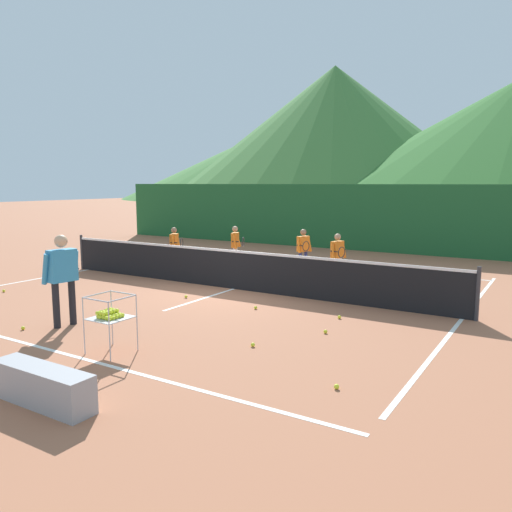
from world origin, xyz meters
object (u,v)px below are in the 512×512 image
tennis_ball_7 (4,291)px  student_0 (175,244)px  tennis_ball_1 (339,317)px  tennis_ball_2 (325,332)px  student_1 (236,243)px  instructor (63,272)px  student_3 (338,253)px  tennis_ball_5 (256,308)px  student_2 (303,247)px  tennis_ball_3 (253,345)px  tennis_ball_0 (186,297)px  ball_cart (110,315)px  tennis_ball_6 (337,387)px  tennis_net (234,269)px  courtside_bench (42,386)px  tennis_ball_4 (23,328)px

tennis_ball_7 → student_0: bearing=75.2°
tennis_ball_1 → tennis_ball_2: bearing=-80.9°
student_1 → tennis_ball_7: size_ratio=19.05×
instructor → tennis_ball_1: 5.25m
student_3 → tennis_ball_5: bearing=-94.0°
student_0 → student_2: bearing=20.4°
tennis_ball_1 → student_0: bearing=156.9°
tennis_ball_5 → tennis_ball_3: bearing=-59.3°
tennis_ball_0 → tennis_ball_2: 3.94m
student_3 → ball_cart: 7.25m
tennis_ball_6 → instructor: bearing=179.2°
tennis_ball_0 → tennis_net: bearing=75.3°
ball_cart → tennis_ball_3: 2.29m
ball_cart → courtside_bench: ball_cart is taller
student_0 → tennis_ball_7: student_0 is taller
ball_cart → tennis_ball_4: (-2.26, 0.01, -0.56)m
ball_cart → tennis_ball_4: ball_cart is taller
student_1 → student_3: 3.56m
student_3 → tennis_ball_2: (1.68, -4.55, -0.74)m
instructor → tennis_ball_2: 4.86m
tennis_ball_3 → tennis_ball_5: (-1.25, 2.10, 0.00)m
tennis_net → tennis_ball_6: bearing=-43.9°
ball_cart → tennis_ball_6: ball_cart is taller
tennis_net → instructor: size_ratio=6.68×
student_3 → student_1: bearing=173.6°
tennis_ball_6 → tennis_ball_2: bearing=117.3°
instructor → tennis_ball_0: (0.43, 2.94, -0.98)m
tennis_ball_1 → tennis_ball_5: size_ratio=1.00×
student_0 → tennis_ball_2: student_0 is taller
tennis_ball_4 → tennis_ball_5: same height
tennis_ball_0 → student_3: bearing=59.6°
ball_cart → tennis_ball_3: bearing=38.2°
tennis_ball_2 → courtside_bench: courtside_bench is taller
instructor → tennis_ball_4: (-0.42, -0.58, -0.98)m
tennis_ball_3 → tennis_ball_7: 7.29m
student_0 → instructor: bearing=-67.6°
instructor → tennis_ball_5: instructor is taller
student_3 → tennis_ball_2: bearing=-69.7°
tennis_ball_1 → tennis_ball_3: same height
student_1 → student_3: bearing=-6.4°
tennis_ball_5 → courtside_bench: 5.23m
tennis_net → student_0: 3.61m
tennis_ball_3 → tennis_ball_4: size_ratio=1.00×
student_1 → ball_cart: student_1 is taller
tennis_ball_0 → tennis_ball_4: (-0.86, -3.51, 0.00)m
student_2 → tennis_ball_1: 5.10m
ball_cart → tennis_ball_2: size_ratio=13.22×
tennis_net → student_1: bearing=123.1°
student_3 → tennis_ball_1: size_ratio=18.83×
tennis_ball_7 → tennis_ball_4: bearing=-27.2°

